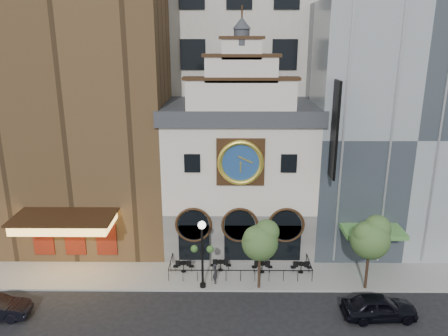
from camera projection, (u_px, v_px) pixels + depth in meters
name	position (u px, v px, depth m)	size (l,w,h in m)	color
ground	(241.00, 292.00, 31.15)	(120.00, 120.00, 0.00)	black
sidewalk	(240.00, 273.00, 33.53)	(44.00, 5.00, 0.15)	gray
clock_building	(239.00, 170.00, 36.72)	(12.60, 8.78, 18.65)	#605E5B
theater_building	(86.00, 96.00, 37.15)	(14.00, 15.60, 25.00)	brown
retail_building	(389.00, 125.00, 37.70)	(14.00, 14.40, 20.00)	gray
office_tower	(237.00, 11.00, 44.53)	(20.00, 16.00, 40.00)	#B9B1A7
cafe_railing	(240.00, 267.00, 33.38)	(10.60, 2.60, 0.90)	black
bistro_0	(184.00, 266.00, 33.45)	(1.58, 0.68, 0.90)	black
bistro_1	(221.00, 265.00, 33.63)	(1.58, 0.68, 0.90)	black
bistro_2	(262.00, 267.00, 33.37)	(1.58, 0.68, 0.90)	black
bistro_3	(301.00, 267.00, 33.33)	(1.58, 0.68, 0.90)	black
car_right	(379.00, 307.00, 28.07)	(1.91, 4.76, 1.62)	black
pedestrian	(215.00, 273.00, 31.86)	(0.56, 0.37, 1.53)	black
lamppost	(202.00, 247.00, 30.60)	(1.65, 0.58, 5.15)	black
tree_left	(261.00, 240.00, 30.43)	(2.66, 2.56, 5.11)	#382619
tree_right	(371.00, 237.00, 30.31)	(2.84, 2.73, 5.46)	#382619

